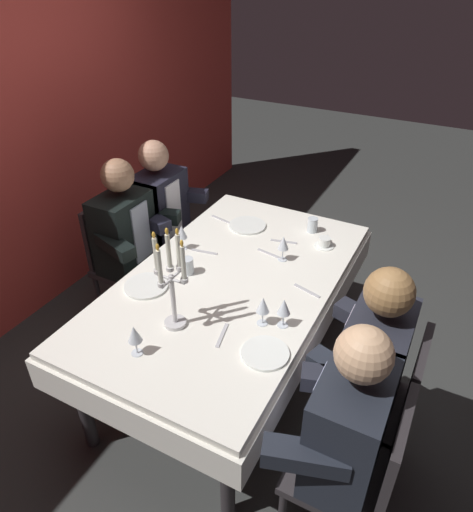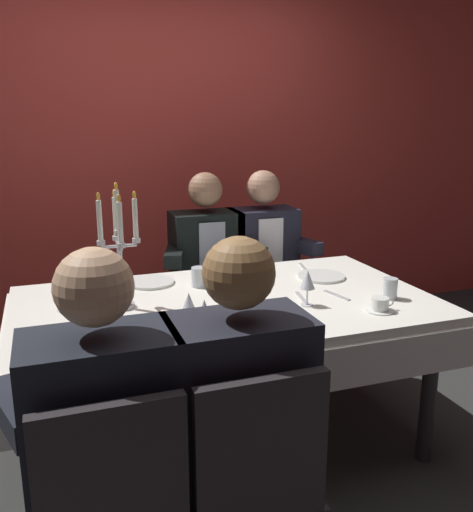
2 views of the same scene
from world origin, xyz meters
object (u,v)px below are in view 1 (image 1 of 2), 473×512
(wine_glass_1, at_px, (263,306))
(coffee_cup_0, at_px, (325,242))
(seated_diner_0, at_px, (350,428))
(seated_diner_1, at_px, (375,362))
(water_tumbler_0, at_px, (313,225))
(dinner_plate_1, at_px, (265,353))
(candelabra, at_px, (172,282))
(dinner_plate_2, at_px, (146,286))
(dinner_plate_0, at_px, (247,225))
(wine_glass_3, at_px, (283,243))
(seated_diner_3, at_px, (158,208))
(wine_glass_0, at_px, (182,233))
(wine_glass_2, at_px, (284,307))
(wine_glass_4, at_px, (134,335))
(seated_diner_2, at_px, (125,231))
(water_tumbler_1, at_px, (187,266))
(dining_table, at_px, (230,295))

(wine_glass_1, xyz_separation_m, coffee_cup_0, (0.84, -0.04, -0.09))
(seated_diner_0, height_order, seated_diner_1, same)
(water_tumbler_0, relative_size, seated_diner_0, 0.08)
(dinner_plate_1, height_order, seated_diner_1, seated_diner_1)
(candelabra, distance_m, dinner_plate_2, 0.45)
(dinner_plate_0, xyz_separation_m, water_tumbler_0, (0.14, -0.41, 0.04))
(wine_glass_3, xyz_separation_m, coffee_cup_0, (0.27, -0.17, -0.09))
(wine_glass_3, xyz_separation_m, seated_diner_3, (0.21, 1.07, -0.12))
(coffee_cup_0, relative_size, seated_diner_1, 0.11)
(dinner_plate_0, relative_size, dinner_plate_2, 1.01)
(dinner_plate_1, height_order, dinner_plate_2, same)
(dinner_plate_1, height_order, wine_glass_0, wine_glass_0)
(wine_glass_2, xyz_separation_m, water_tumbler_0, (0.95, 0.19, -0.07))
(wine_glass_3, xyz_separation_m, seated_diner_1, (-0.57, -0.70, -0.12))
(wine_glass_4, relative_size, coffee_cup_0, 1.24)
(dinner_plate_2, xyz_separation_m, coffee_cup_0, (0.87, -0.74, 0.02))
(wine_glass_3, bearing_deg, coffee_cup_0, -33.00)
(seated_diner_0, bearing_deg, seated_diner_2, 65.47)
(candelabra, height_order, wine_glass_4, candelabra)
(candelabra, xyz_separation_m, wine_glass_0, (0.61, 0.36, -0.15))
(water_tumbler_0, relative_size, seated_diner_3, 0.08)
(coffee_cup_0, xyz_separation_m, seated_diner_2, (-0.43, 1.24, -0.03))
(wine_glass_1, xyz_separation_m, seated_diner_1, (0.01, -0.56, -0.12))
(wine_glass_2, height_order, seated_diner_1, seated_diner_1)
(seated_diner_3, bearing_deg, wine_glass_1, -123.28)
(water_tumbler_1, relative_size, seated_diner_1, 0.08)
(wine_glass_3, relative_size, seated_diner_3, 0.13)
(wine_glass_0, xyz_separation_m, seated_diner_1, (-0.40, -1.30, -0.12))
(dinner_plate_2, xyz_separation_m, wine_glass_1, (0.03, -0.70, 0.11))
(dinner_plate_0, distance_m, wine_glass_3, 0.47)
(wine_glass_2, xyz_separation_m, wine_glass_3, (0.54, 0.23, 0.00))
(wine_glass_1, distance_m, seated_diner_3, 1.45)
(dinner_plate_0, height_order, wine_glass_1, wine_glass_1)
(dinner_plate_2, xyz_separation_m, seated_diner_1, (0.03, -1.26, -0.01))
(seated_diner_2, bearing_deg, wine_glass_2, -106.37)
(wine_glass_0, distance_m, wine_glass_4, 0.92)
(seated_diner_0, bearing_deg, seated_diner_1, 0.00)
(water_tumbler_0, bearing_deg, dinner_plate_1, -170.42)
(dinner_plate_2, height_order, wine_glass_4, wine_glass_4)
(coffee_cup_0, distance_m, seated_diner_1, 0.99)
(water_tumbler_0, bearing_deg, seated_diner_0, -154.37)
(dinner_plate_0, relative_size, water_tumbler_1, 2.51)
(wine_glass_2, height_order, seated_diner_2, seated_diner_2)
(dinner_plate_1, height_order, wine_glass_4, wine_glass_4)
(wine_glass_2, relative_size, seated_diner_0, 0.13)
(dinner_plate_0, xyz_separation_m, wine_glass_0, (-0.44, 0.23, 0.11))
(seated_diner_1, bearing_deg, water_tumbler_0, 34.02)
(dining_table, height_order, dinner_plate_0, dinner_plate_0)
(wine_glass_0, xyz_separation_m, water_tumbler_0, (0.58, -0.64, -0.07))
(dining_table, bearing_deg, water_tumbler_1, 104.43)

